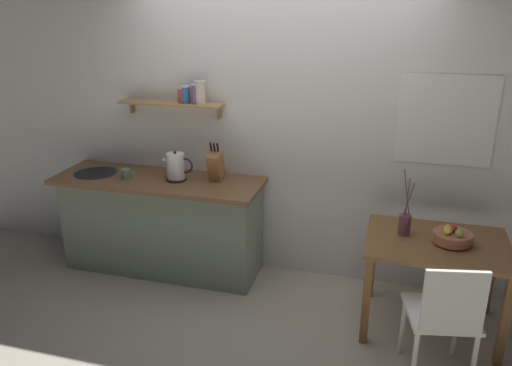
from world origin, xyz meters
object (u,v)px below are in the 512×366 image
at_px(fruit_bowl, 452,236).
at_px(coffee_mug_by_sink, 126,174).
at_px(twig_vase, 405,223).
at_px(electric_kettle, 176,167).
at_px(knife_block, 216,165).
at_px(dining_chair_near, 445,314).
at_px(dining_table, 436,255).

xyz_separation_m(fruit_bowl, coffee_mug_by_sink, (-2.67, 0.20, 0.15)).
relative_size(fruit_bowl, twig_vase, 0.53).
bearing_deg(electric_kettle, knife_block, 13.64).
height_order(electric_kettle, knife_block, knife_block).
distance_m(dining_chair_near, fruit_bowl, 0.65).
xyz_separation_m(knife_block, coffee_mug_by_sink, (-0.77, -0.16, -0.09)).
height_order(dining_chair_near, electric_kettle, electric_kettle).
xyz_separation_m(dining_chair_near, fruit_bowl, (0.05, 0.59, 0.27)).
relative_size(fruit_bowl, knife_block, 0.79).
bearing_deg(twig_vase, knife_block, 169.20).
xyz_separation_m(fruit_bowl, electric_kettle, (-2.23, 0.28, 0.23)).
distance_m(twig_vase, knife_block, 1.62).
height_order(dining_table, electric_kettle, electric_kettle).
xyz_separation_m(dining_table, dining_chair_near, (0.04, -0.60, -0.10)).
bearing_deg(knife_block, dining_chair_near, -27.21).
distance_m(fruit_bowl, knife_block, 1.95).
height_order(dining_chair_near, twig_vase, twig_vase).
bearing_deg(electric_kettle, dining_table, -7.27).
distance_m(twig_vase, electric_kettle, 1.92).
bearing_deg(twig_vase, dining_chair_near, -67.03).
relative_size(dining_table, electric_kettle, 3.71).
bearing_deg(dining_chair_near, coffee_mug_by_sink, 163.14).
bearing_deg(coffee_mug_by_sink, electric_kettle, 10.10).
height_order(twig_vase, coffee_mug_by_sink, twig_vase).
distance_m(dining_table, electric_kettle, 2.19).
relative_size(electric_kettle, coffee_mug_by_sink, 2.34).
height_order(dining_chair_near, fruit_bowl, dining_chair_near).
height_order(dining_chair_near, knife_block, knife_block).
relative_size(dining_chair_near, coffee_mug_by_sink, 7.64).
relative_size(dining_chair_near, electric_kettle, 3.27).
bearing_deg(coffee_mug_by_sink, knife_block, 11.63).
xyz_separation_m(twig_vase, knife_block, (-1.57, 0.30, 0.22)).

